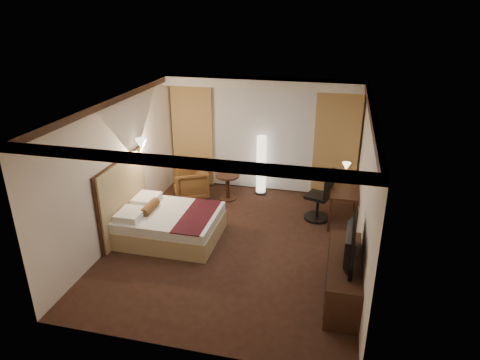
% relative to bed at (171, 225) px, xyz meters
% --- Properties ---
extents(floor, '(4.50, 5.50, 0.01)m').
position_rel_bed_xyz_m(floor, '(1.27, 0.06, -0.27)').
color(floor, black).
rests_on(floor, ground).
extents(ceiling, '(4.50, 5.50, 0.01)m').
position_rel_bed_xyz_m(ceiling, '(1.27, 0.06, 2.43)').
color(ceiling, white).
rests_on(ceiling, back_wall).
extents(back_wall, '(4.50, 0.02, 2.70)m').
position_rel_bed_xyz_m(back_wall, '(1.27, 2.81, 1.08)').
color(back_wall, beige).
rests_on(back_wall, floor).
extents(left_wall, '(0.02, 5.50, 2.70)m').
position_rel_bed_xyz_m(left_wall, '(-0.98, 0.06, 1.08)').
color(left_wall, beige).
rests_on(left_wall, floor).
extents(right_wall, '(0.02, 5.50, 2.70)m').
position_rel_bed_xyz_m(right_wall, '(3.52, 0.06, 1.08)').
color(right_wall, beige).
rests_on(right_wall, floor).
extents(crown_molding, '(4.50, 5.50, 0.12)m').
position_rel_bed_xyz_m(crown_molding, '(1.27, 0.06, 2.37)').
color(crown_molding, black).
rests_on(crown_molding, ceiling).
extents(soffit, '(4.50, 0.50, 0.20)m').
position_rel_bed_xyz_m(soffit, '(1.27, 2.56, 2.33)').
color(soffit, white).
rests_on(soffit, ceiling).
extents(curtain_sheer, '(2.48, 0.04, 2.45)m').
position_rel_bed_xyz_m(curtain_sheer, '(1.27, 2.73, 0.98)').
color(curtain_sheer, silver).
rests_on(curtain_sheer, back_wall).
extents(curtain_left_drape, '(1.00, 0.14, 2.45)m').
position_rel_bed_xyz_m(curtain_left_drape, '(-0.43, 2.67, 0.98)').
color(curtain_left_drape, tan).
rests_on(curtain_left_drape, back_wall).
extents(curtain_right_drape, '(1.00, 0.14, 2.45)m').
position_rel_bed_xyz_m(curtain_right_drape, '(2.97, 2.67, 0.98)').
color(curtain_right_drape, tan).
rests_on(curtain_right_drape, back_wall).
extents(wall_sconce, '(0.24, 0.24, 0.24)m').
position_rel_bed_xyz_m(wall_sconce, '(-0.82, 0.72, 1.35)').
color(wall_sconce, white).
rests_on(wall_sconce, left_wall).
extents(bed, '(1.85, 1.44, 0.54)m').
position_rel_bed_xyz_m(bed, '(0.00, 0.00, 0.00)').
color(bed, white).
rests_on(bed, floor).
extents(headboard, '(0.12, 1.74, 1.50)m').
position_rel_bed_xyz_m(headboard, '(-0.93, 0.00, 0.48)').
color(headboard, tan).
rests_on(headboard, floor).
extents(armchair, '(0.96, 0.98, 0.77)m').
position_rel_bed_xyz_m(armchair, '(-0.25, 1.87, 0.12)').
color(armchair, '#523418').
rests_on(armchair, floor).
extents(side_table, '(0.55, 0.55, 0.60)m').
position_rel_bed_xyz_m(side_table, '(0.62, 1.96, 0.03)').
color(side_table, black).
rests_on(side_table, floor).
extents(floor_lamp, '(0.30, 0.30, 1.43)m').
position_rel_bed_xyz_m(floor_lamp, '(1.30, 2.47, 0.44)').
color(floor_lamp, white).
rests_on(floor_lamp, floor).
extents(desk, '(0.55, 1.17, 0.75)m').
position_rel_bed_xyz_m(desk, '(3.22, 1.50, 0.10)').
color(desk, black).
rests_on(desk, floor).
extents(desk_lamp, '(0.18, 0.18, 0.34)m').
position_rel_bed_xyz_m(desk_lamp, '(3.22, 1.94, 0.65)').
color(desk_lamp, '#FFD899').
rests_on(desk_lamp, desk).
extents(office_chair, '(0.70, 0.70, 1.13)m').
position_rel_bed_xyz_m(office_chair, '(2.70, 1.45, 0.30)').
color(office_chair, black).
rests_on(office_chair, floor).
extents(dresser, '(0.50, 1.72, 0.67)m').
position_rel_bed_xyz_m(dresser, '(3.27, -1.04, 0.06)').
color(dresser, black).
rests_on(dresser, floor).
extents(television, '(0.69, 1.15, 0.15)m').
position_rel_bed_xyz_m(television, '(3.24, -1.04, 0.72)').
color(television, black).
rests_on(television, dresser).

